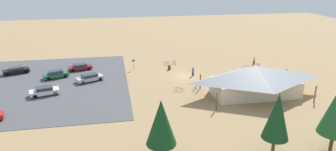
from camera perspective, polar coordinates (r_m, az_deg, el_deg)
name	(u,v)px	position (r m, az deg, el deg)	size (l,w,h in m)	color
ground	(183,76)	(59.32, 2.77, -0.13)	(160.00, 160.00, 0.00)	#9E7F56
parking_lot_asphalt	(30,85)	(59.74, -24.14, -1.66)	(34.12, 33.65, 0.05)	#4C4C51
bike_pavilion	(256,79)	(51.40, 15.85, -0.57)	(16.26, 8.83, 4.93)	beige
trash_bin	(169,67)	(63.07, 0.23, 1.49)	(0.60, 0.60, 0.90)	brown
lot_sign	(133,63)	(63.13, -6.38, 2.30)	(0.56, 0.08, 2.20)	#99999E
pine_mideast	(277,116)	(34.96, 19.45, -7.11)	(2.89, 2.89, 7.22)	brown
pine_east	(161,122)	(32.38, -1.27, -8.64)	(3.25, 3.25, 6.86)	brown
bicycle_green_lone_west	(251,70)	(64.03, 15.10, 1.00)	(1.65, 0.59, 0.77)	black
bicycle_purple_yard_left	(258,66)	(67.25, 16.25, 1.78)	(0.48, 1.75, 0.92)	black
bicycle_orange_front_row	(243,70)	(63.59, 13.66, 1.03)	(1.65, 0.75, 0.89)	black
bicycle_white_lone_east	(246,67)	(65.38, 14.13, 1.47)	(1.80, 0.48, 0.81)	black
bicycle_teal_yard_center	(195,88)	(52.48, 5.00, -2.36)	(1.12, 1.37, 0.81)	black
bicycle_silver_near_porch	(174,62)	(67.04, 1.15, 2.45)	(0.48, 1.71, 0.78)	black
bicycle_yellow_trailside	(179,89)	(51.85, 2.05, -2.56)	(1.57, 0.76, 0.76)	black
bicycle_red_mid_cluster	(167,63)	(66.11, -0.16, 2.27)	(1.46, 1.03, 0.89)	black
car_black_inner_stall	(16,70)	(67.32, -26.21, 0.87)	(5.03, 3.41, 1.33)	black
car_green_mid_lot	(56,74)	(61.73, -19.98, 0.23)	(4.76, 3.32, 1.43)	#1E6B3D
car_silver_back_corner	(90,78)	(58.07, -14.23, -0.37)	(5.13, 3.68, 1.36)	#BCBCC1
car_maroon_end_stall	(80,67)	(65.13, -15.89, 1.54)	(4.93, 2.91, 1.26)	maroon
car_white_second_row	(44,91)	(53.93, -21.81, -2.65)	(4.86, 3.06, 1.41)	white
visitor_by_pavilion	(254,60)	(69.40, 15.58, 2.75)	(0.36, 0.38, 1.62)	#2D3347
visitor_near_lot	(193,71)	(59.42, 4.63, 0.81)	(0.39, 0.40, 1.78)	#2D3347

